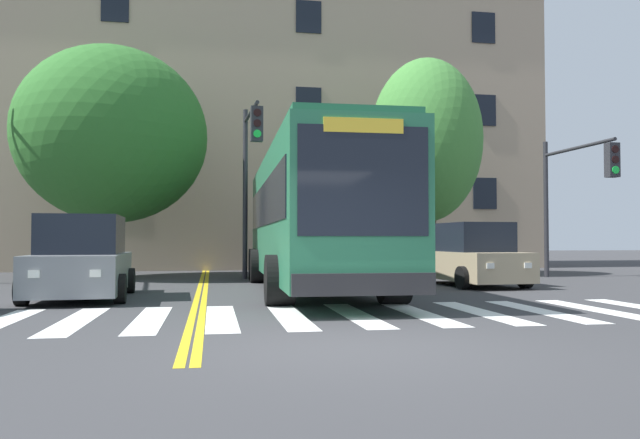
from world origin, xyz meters
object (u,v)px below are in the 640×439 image
Objects in this scene: traffic_light_overhead at (250,160)px; street_tree_curbside_small at (113,135)px; city_bus at (311,216)px; street_tree_curbside_large at (425,141)px; traffic_light_near_corner at (574,182)px; car_grey_near_lane at (82,260)px; car_black_behind_bus at (287,250)px; car_tan_far_lane at (473,257)px.

street_tree_curbside_small reaches higher than traffic_light_overhead.
street_tree_curbside_large is at bearing 48.58° from city_bus.
city_bus is at bearing -165.84° from traffic_light_near_corner.
car_grey_near_lane is at bearing -164.72° from traffic_light_near_corner.
traffic_light_near_corner is 15.18m from street_tree_curbside_small.
street_tree_curbside_large reaches higher than traffic_light_near_corner.
car_grey_near_lane is at bearing -144.36° from street_tree_curbside_large.
city_bus is 2.86× the size of car_black_behind_bus.
city_bus reaches higher than car_grey_near_lane.
car_tan_far_lane is at bearing 6.71° from city_bus.
car_black_behind_bus is 8.69m from street_tree_curbside_small.
car_black_behind_bus is at bearing 73.61° from traffic_light_overhead.
traffic_light_overhead is (3.93, 5.03, 2.91)m from car_grey_near_lane.
street_tree_curbside_small reaches higher than city_bus.
car_tan_far_lane is 12.36m from street_tree_curbside_small.
traffic_light_near_corner is (14.19, 3.88, 2.29)m from car_grey_near_lane.
street_tree_curbside_large is (5.21, 5.91, 3.00)m from city_bus.
city_bus is at bearing -67.95° from traffic_light_overhead.
street_tree_curbside_small reaches higher than traffic_light_near_corner.
city_bus is at bearing -44.51° from street_tree_curbside_small.
city_bus is 9.24m from traffic_light_near_corner.
traffic_light_near_corner is (8.29, -7.84, 2.28)m from car_black_behind_bus.
car_grey_near_lane is at bearing -162.88° from city_bus.
traffic_light_near_corner is 0.53× the size of street_tree_curbside_small.
car_grey_near_lane is at bearing -116.72° from car_black_behind_bus.
street_tree_curbside_large is 0.91× the size of street_tree_curbside_small.
street_tree_curbside_large reaches higher than car_black_behind_bus.
traffic_light_overhead reaches higher than car_tan_far_lane.
traffic_light_overhead is (-1.97, -6.68, 2.90)m from car_black_behind_bus.
car_black_behind_bus is at bearing 113.33° from car_tan_far_lane.
city_bus is 4.10m from traffic_light_overhead.
car_tan_far_lane is at bearing 12.33° from car_grey_near_lane.
street_tree_curbside_small is at bearing -178.97° from street_tree_curbside_large.
car_grey_near_lane is 14.89m from traffic_light_near_corner.
car_tan_far_lane is 0.84× the size of traffic_light_near_corner.
street_tree_curbside_small is at bearing 135.49° from city_bus.
traffic_light_overhead is (-6.08, 2.84, 2.93)m from car_tan_far_lane.
traffic_light_near_corner is at bearing 21.98° from car_tan_far_lane.
traffic_light_near_corner is at bearing -45.04° from street_tree_curbside_large.
street_tree_curbside_large is (10.52, 7.55, 4.07)m from car_grey_near_lane.
car_grey_near_lane is (-5.31, -1.63, -1.07)m from city_bus.
street_tree_curbside_large is at bearing 20.87° from traffic_light_overhead.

